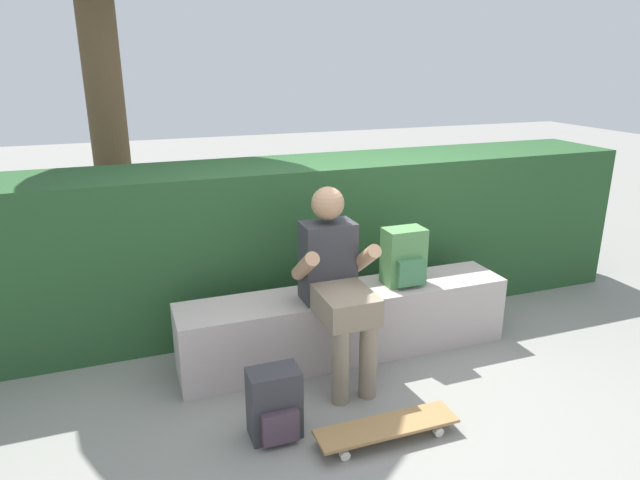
# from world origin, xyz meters

# --- Properties ---
(ground_plane) EXTENTS (24.00, 24.00, 0.00)m
(ground_plane) POSITION_xyz_m (0.00, 0.00, 0.00)
(ground_plane) COLOR gray
(bench_main) EXTENTS (2.31, 0.42, 0.48)m
(bench_main) POSITION_xyz_m (0.00, 0.41, 0.24)
(bench_main) COLOR #B1A49F
(bench_main) RESTS_ON ground
(person_skater) EXTENTS (0.49, 0.62, 1.23)m
(person_skater) POSITION_xyz_m (-0.17, 0.20, 0.67)
(person_skater) COLOR #333338
(person_skater) RESTS_ON ground
(skateboard_near_person) EXTENTS (0.80, 0.20, 0.09)m
(skateboard_near_person) POSITION_xyz_m (-0.15, -0.53, 0.07)
(skateboard_near_person) COLOR olive
(skateboard_near_person) RESTS_ON ground
(backpack_on_bench) EXTENTS (0.28, 0.23, 0.40)m
(backpack_on_bench) POSITION_xyz_m (0.42, 0.40, 0.67)
(backpack_on_bench) COLOR #51894C
(backpack_on_bench) RESTS_ON bench_main
(backpack_on_ground) EXTENTS (0.28, 0.23, 0.40)m
(backpack_on_ground) POSITION_xyz_m (-0.71, -0.29, 0.19)
(backpack_on_ground) COLOR #333338
(backpack_on_ground) RESTS_ON ground
(hedge_row) EXTENTS (5.99, 0.77, 1.23)m
(hedge_row) POSITION_xyz_m (-0.30, 1.22, 0.61)
(hedge_row) COLOR #254D27
(hedge_row) RESTS_ON ground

